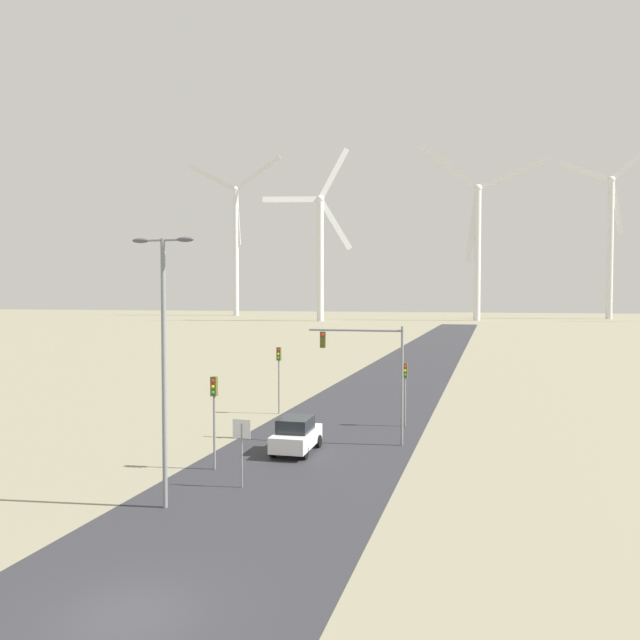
{
  "coord_description": "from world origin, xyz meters",
  "views": [
    {
      "loc": [
        8.84,
        -13.63,
        8.1
      ],
      "look_at": [
        0.0,
        18.4,
        6.81
      ],
      "focal_mm": 35.0,
      "sensor_mm": 36.0,
      "label": 1
    }
  ],
  "objects_px": {
    "traffic_light_post_near_right": "(405,380)",
    "car_approaching": "(296,435)",
    "wind_turbine_right": "(610,234)",
    "wind_turbine_left": "(320,245)",
    "streetlamp": "(164,341)",
    "stop_sign_near": "(242,440)",
    "traffic_light_post_mid_left": "(279,365)",
    "wind_turbine_center": "(477,236)",
    "traffic_light_post_near_left": "(214,402)",
    "traffic_light_mast_overhead": "(370,359)",
    "wind_turbine_far_left": "(236,238)"
  },
  "relations": [
    {
      "from": "traffic_light_post_near_right",
      "to": "wind_turbine_left",
      "type": "distance_m",
      "value": 164.59
    },
    {
      "from": "wind_turbine_far_left",
      "to": "wind_turbine_left",
      "type": "bearing_deg",
      "value": -42.63
    },
    {
      "from": "car_approaching",
      "to": "wind_turbine_right",
      "type": "distance_m",
      "value": 216.41
    },
    {
      "from": "car_approaching",
      "to": "streetlamp",
      "type": "bearing_deg",
      "value": -103.67
    },
    {
      "from": "traffic_light_post_mid_left",
      "to": "streetlamp",
      "type": "bearing_deg",
      "value": -83.83
    },
    {
      "from": "traffic_light_mast_overhead",
      "to": "car_approaching",
      "type": "distance_m",
      "value": 5.76
    },
    {
      "from": "wind_turbine_far_left",
      "to": "wind_turbine_left",
      "type": "distance_m",
      "value": 65.97
    },
    {
      "from": "streetlamp",
      "to": "traffic_light_post_mid_left",
      "type": "height_order",
      "value": "streetlamp"
    },
    {
      "from": "stop_sign_near",
      "to": "traffic_light_mast_overhead",
      "type": "bearing_deg",
      "value": 68.12
    },
    {
      "from": "stop_sign_near",
      "to": "wind_turbine_far_left",
      "type": "height_order",
      "value": "wind_turbine_far_left"
    },
    {
      "from": "car_approaching",
      "to": "traffic_light_post_near_left",
      "type": "bearing_deg",
      "value": -123.85
    },
    {
      "from": "traffic_light_post_near_right",
      "to": "car_approaching",
      "type": "height_order",
      "value": "traffic_light_post_near_right"
    },
    {
      "from": "stop_sign_near",
      "to": "traffic_light_post_mid_left",
      "type": "height_order",
      "value": "traffic_light_post_mid_left"
    },
    {
      "from": "traffic_light_post_mid_left",
      "to": "wind_turbine_far_left",
      "type": "distance_m",
      "value": 218.74
    },
    {
      "from": "car_approaching",
      "to": "wind_turbine_center",
      "type": "xyz_separation_m",
      "value": [
        4.95,
        180.9,
        26.77
      ]
    },
    {
      "from": "traffic_light_post_near_right",
      "to": "streetlamp",
      "type": "bearing_deg",
      "value": -111.61
    },
    {
      "from": "traffic_light_mast_overhead",
      "to": "traffic_light_post_near_right",
      "type": "bearing_deg",
      "value": 75.55
    },
    {
      "from": "stop_sign_near",
      "to": "wind_turbine_center",
      "type": "xyz_separation_m",
      "value": [
        5.36,
        187.18,
        25.65
      ]
    },
    {
      "from": "car_approaching",
      "to": "wind_turbine_left",
      "type": "bearing_deg",
      "value": 104.99
    },
    {
      "from": "streetlamp",
      "to": "wind_turbine_left",
      "type": "height_order",
      "value": "wind_turbine_left"
    },
    {
      "from": "streetlamp",
      "to": "stop_sign_near",
      "type": "bearing_deg",
      "value": 58.93
    },
    {
      "from": "streetlamp",
      "to": "stop_sign_near",
      "type": "xyz_separation_m",
      "value": [
        1.87,
        3.1,
        -4.34
      ]
    },
    {
      "from": "streetlamp",
      "to": "car_approaching",
      "type": "bearing_deg",
      "value": 76.33
    },
    {
      "from": "traffic_light_post_mid_left",
      "to": "wind_turbine_center",
      "type": "relative_size",
      "value": 0.08
    },
    {
      "from": "traffic_light_post_near_right",
      "to": "car_approaching",
      "type": "bearing_deg",
      "value": -120.02
    },
    {
      "from": "traffic_light_mast_overhead",
      "to": "wind_turbine_right",
      "type": "distance_m",
      "value": 212.39
    },
    {
      "from": "stop_sign_near",
      "to": "traffic_light_post_near_left",
      "type": "height_order",
      "value": "traffic_light_post_near_left"
    },
    {
      "from": "traffic_light_post_near_left",
      "to": "wind_turbine_left",
      "type": "xyz_separation_m",
      "value": [
        -41.12,
        167.74,
        21.47
      ]
    },
    {
      "from": "streetlamp",
      "to": "traffic_light_post_near_right",
      "type": "height_order",
      "value": "streetlamp"
    },
    {
      "from": "streetlamp",
      "to": "wind_turbine_far_left",
      "type": "xyz_separation_m",
      "value": [
        -89.8,
        217.47,
        25.57
      ]
    },
    {
      "from": "wind_turbine_center",
      "to": "traffic_light_post_mid_left",
      "type": "bearing_deg",
      "value": -93.11
    },
    {
      "from": "traffic_light_post_mid_left",
      "to": "wind_turbine_left",
      "type": "bearing_deg",
      "value": 104.39
    },
    {
      "from": "streetlamp",
      "to": "traffic_light_post_near_right",
      "type": "bearing_deg",
      "value": 68.39
    },
    {
      "from": "stop_sign_near",
      "to": "car_approaching",
      "type": "relative_size",
      "value": 0.7
    },
    {
      "from": "traffic_light_post_near_right",
      "to": "wind_turbine_left",
      "type": "height_order",
      "value": "wind_turbine_left"
    },
    {
      "from": "car_approaching",
      "to": "wind_turbine_center",
      "type": "height_order",
      "value": "wind_turbine_center"
    },
    {
      "from": "traffic_light_post_near_right",
      "to": "car_approaching",
      "type": "distance_m",
      "value": 9.33
    },
    {
      "from": "traffic_light_post_near_right",
      "to": "wind_turbine_far_left",
      "type": "relative_size",
      "value": 0.06
    },
    {
      "from": "wind_turbine_left",
      "to": "streetlamp",
      "type": "bearing_deg",
      "value": -76.5
    },
    {
      "from": "streetlamp",
      "to": "traffic_light_post_mid_left",
      "type": "distance_m",
      "value": 19.49
    },
    {
      "from": "stop_sign_near",
      "to": "wind_turbine_center",
      "type": "distance_m",
      "value": 189.0
    },
    {
      "from": "streetlamp",
      "to": "traffic_light_mast_overhead",
      "type": "height_order",
      "value": "streetlamp"
    },
    {
      "from": "traffic_light_mast_overhead",
      "to": "car_approaching",
      "type": "xyz_separation_m",
      "value": [
        -3.28,
        -2.92,
        -3.73
      ]
    },
    {
      "from": "stop_sign_near",
      "to": "traffic_light_mast_overhead",
      "type": "xyz_separation_m",
      "value": [
        3.69,
        9.2,
        2.61
      ]
    },
    {
      "from": "wind_turbine_far_left",
      "to": "streetlamp",
      "type": "bearing_deg",
      "value": -67.56
    },
    {
      "from": "traffic_light_post_near_right",
      "to": "car_approaching",
      "type": "relative_size",
      "value": 0.95
    },
    {
      "from": "stop_sign_near",
      "to": "wind_turbine_right",
      "type": "distance_m",
      "value": 222.42
    },
    {
      "from": "traffic_light_post_near_left",
      "to": "traffic_light_post_near_right",
      "type": "relative_size",
      "value": 1.1
    },
    {
      "from": "streetlamp",
      "to": "stop_sign_near",
      "type": "distance_m",
      "value": 5.65
    },
    {
      "from": "traffic_light_post_near_left",
      "to": "traffic_light_mast_overhead",
      "type": "relative_size",
      "value": 0.67
    }
  ]
}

